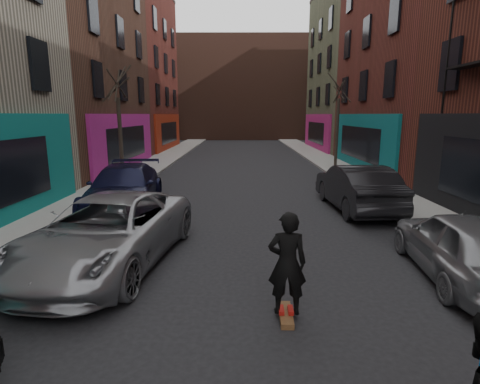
{
  "coord_description": "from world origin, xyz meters",
  "views": [
    {
      "loc": [
        -0.11,
        -0.96,
        3.46
      ],
      "look_at": [
        -0.14,
        8.0,
        1.6
      ],
      "focal_mm": 28.0,
      "sensor_mm": 36.0,
      "label": 1
    }
  ],
  "objects_px": {
    "tree_left_far": "(119,116)",
    "parked_left_far": "(108,231)",
    "parked_right_end": "(356,187)",
    "skateboard": "(286,315)",
    "skateboarder": "(287,263)",
    "parked_left_end": "(124,188)",
    "tree_right_far": "(338,114)",
    "parked_right_far": "(464,245)"
  },
  "relations": [
    {
      "from": "tree_left_far",
      "to": "skateboard",
      "type": "distance_m",
      "value": 15.11
    },
    {
      "from": "parked_right_end",
      "to": "skateboard",
      "type": "height_order",
      "value": "parked_right_end"
    },
    {
      "from": "parked_left_end",
      "to": "tree_right_far",
      "type": "bearing_deg",
      "value": 41.71
    },
    {
      "from": "tree_right_far",
      "to": "skateboarder",
      "type": "bearing_deg",
      "value": -106.2
    },
    {
      "from": "parked_right_end",
      "to": "skateboard",
      "type": "distance_m",
      "value": 8.38
    },
    {
      "from": "tree_right_far",
      "to": "parked_right_end",
      "type": "height_order",
      "value": "tree_right_far"
    },
    {
      "from": "parked_right_far",
      "to": "parked_left_far",
      "type": "bearing_deg",
      "value": -0.24
    },
    {
      "from": "parked_right_end",
      "to": "skateboarder",
      "type": "bearing_deg",
      "value": 62.46
    },
    {
      "from": "parked_right_end",
      "to": "skateboard",
      "type": "relative_size",
      "value": 6.38
    },
    {
      "from": "parked_left_far",
      "to": "tree_left_far",
      "type": "bearing_deg",
      "value": 113.42
    },
    {
      "from": "tree_left_far",
      "to": "skateboard",
      "type": "bearing_deg",
      "value": -62.22
    },
    {
      "from": "parked_left_far",
      "to": "skateboarder",
      "type": "bearing_deg",
      "value": -23.84
    },
    {
      "from": "parked_left_far",
      "to": "skateboarder",
      "type": "distance_m",
      "value": 4.54
    },
    {
      "from": "tree_right_far",
      "to": "parked_left_far",
      "type": "bearing_deg",
      "value": -119.43
    },
    {
      "from": "parked_left_far",
      "to": "parked_right_end",
      "type": "relative_size",
      "value": 1.13
    },
    {
      "from": "parked_left_end",
      "to": "parked_right_end",
      "type": "relative_size",
      "value": 1.11
    },
    {
      "from": "parked_left_far",
      "to": "parked_left_end",
      "type": "relative_size",
      "value": 1.02
    },
    {
      "from": "parked_right_far",
      "to": "skateboarder",
      "type": "xyz_separation_m",
      "value": [
        -3.93,
        -1.6,
        0.25
      ]
    },
    {
      "from": "tree_right_far",
      "to": "skateboarder",
      "type": "height_order",
      "value": "tree_right_far"
    },
    {
      "from": "parked_right_far",
      "to": "skateboarder",
      "type": "relative_size",
      "value": 2.44
    },
    {
      "from": "tree_left_far",
      "to": "parked_left_far",
      "type": "bearing_deg",
      "value": -74.28
    },
    {
      "from": "parked_left_end",
      "to": "parked_right_end",
      "type": "xyz_separation_m",
      "value": [
        8.53,
        0.12,
        0.02
      ]
    },
    {
      "from": "tree_left_far",
      "to": "skateboard",
      "type": "xyz_separation_m",
      "value": [
        6.87,
        -13.04,
        -3.33
      ]
    },
    {
      "from": "skateboard",
      "to": "skateboarder",
      "type": "xyz_separation_m",
      "value": [
        0.0,
        0.0,
        0.95
      ]
    },
    {
      "from": "parked_left_end",
      "to": "skateboard",
      "type": "distance_m",
      "value": 9.06
    },
    {
      "from": "parked_right_far",
      "to": "skateboard",
      "type": "height_order",
      "value": "parked_right_far"
    },
    {
      "from": "skateboarder",
      "to": "parked_right_end",
      "type": "bearing_deg",
      "value": -112.65
    },
    {
      "from": "parked_right_end",
      "to": "skateboard",
      "type": "xyz_separation_m",
      "value": [
        -3.46,
        -7.59,
        -0.79
      ]
    },
    {
      "from": "parked_left_end",
      "to": "parked_right_far",
      "type": "xyz_separation_m",
      "value": [
        9.0,
        -5.87,
        -0.07
      ]
    },
    {
      "from": "parked_right_end",
      "to": "parked_left_end",
      "type": "bearing_deg",
      "value": -2.23
    },
    {
      "from": "tree_left_far",
      "to": "parked_left_end",
      "type": "relative_size",
      "value": 1.15
    },
    {
      "from": "parked_right_far",
      "to": "skateboarder",
      "type": "height_order",
      "value": "skateboarder"
    },
    {
      "from": "parked_left_far",
      "to": "parked_right_far",
      "type": "xyz_separation_m",
      "value": [
        7.8,
        -0.77,
        -0.05
      ]
    },
    {
      "from": "parked_left_end",
      "to": "skateboard",
      "type": "bearing_deg",
      "value": -61.66
    },
    {
      "from": "parked_left_far",
      "to": "parked_right_far",
      "type": "bearing_deg",
      "value": 2.05
    },
    {
      "from": "tree_right_far",
      "to": "parked_left_far",
      "type": "distance_m",
      "value": 19.32
    },
    {
      "from": "tree_left_far",
      "to": "skateboard",
      "type": "relative_size",
      "value": 8.12
    },
    {
      "from": "parked_left_far",
      "to": "skateboarder",
      "type": "relative_size",
      "value": 3.19
    },
    {
      "from": "tree_right_far",
      "to": "skateboard",
      "type": "xyz_separation_m",
      "value": [
        -5.53,
        -19.04,
        -3.48
      ]
    },
    {
      "from": "tree_right_far",
      "to": "parked_left_far",
      "type": "xyz_separation_m",
      "value": [
        -9.4,
        -16.66,
        -2.73
      ]
    },
    {
      "from": "parked_left_far",
      "to": "parked_left_end",
      "type": "xyz_separation_m",
      "value": [
        -1.2,
        5.1,
        0.02
      ]
    },
    {
      "from": "parked_left_far",
      "to": "parked_left_end",
      "type": "bearing_deg",
      "value": 110.91
    }
  ]
}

